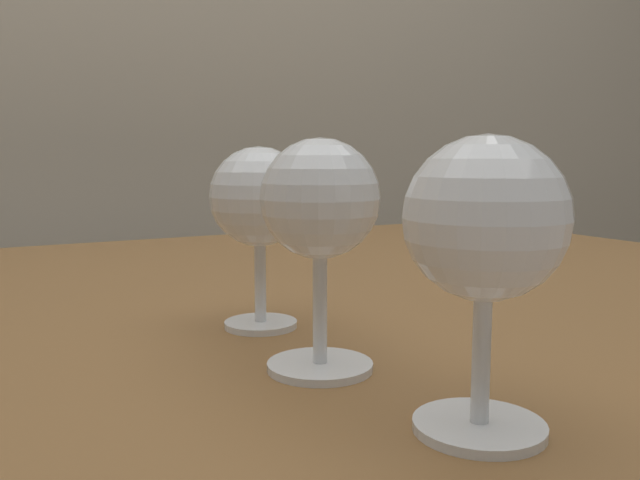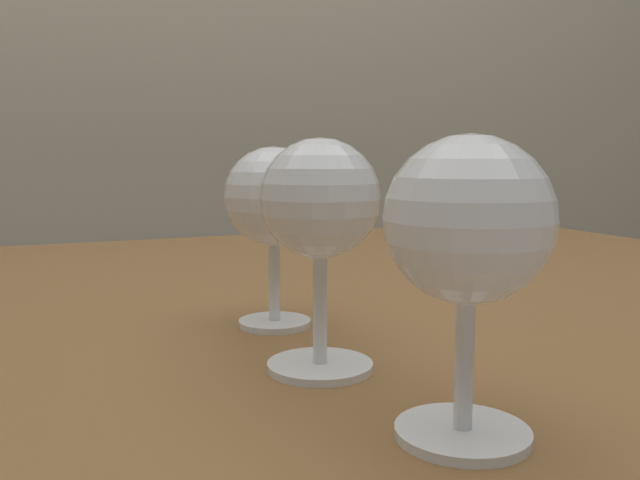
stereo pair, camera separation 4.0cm
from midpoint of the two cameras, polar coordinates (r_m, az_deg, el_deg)
The scene contains 4 objects.
dining_table at distance 0.68m, azimuth -5.39°, elevation -11.25°, with size 1.30×0.94×0.71m.
wine_glass_rose at distance 0.31m, azimuth 10.59°, elevation 1.22°, with size 0.08×0.08×0.14m.
wine_glass_amber at distance 0.40m, azimuth -2.88°, elevation 2.98°, with size 0.07×0.07×0.15m.
wine_glass_chardonnay at distance 0.51m, azimuth -7.54°, elevation 3.31°, with size 0.08×0.08×0.14m.
Camera 1 is at (-0.27, -0.59, 0.85)m, focal length 37.02 mm.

